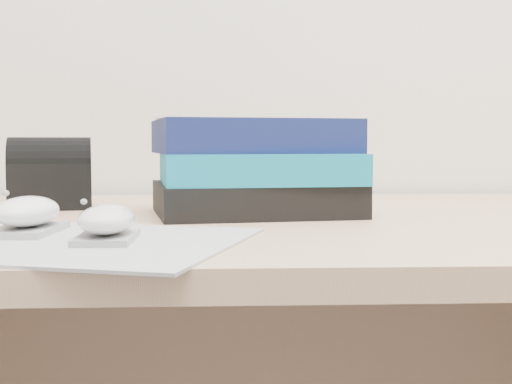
{
  "coord_description": "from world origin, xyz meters",
  "views": [
    {
      "loc": [
        -0.09,
        0.62,
        0.83
      ],
      "look_at": [
        -0.05,
        1.48,
        0.77
      ],
      "focal_mm": 50.0,
      "sensor_mm": 36.0,
      "label": 1
    }
  ],
  "objects_px": {
    "mouse_rear": "(27,215)",
    "mouse_front": "(107,223)",
    "book_stack": "(254,168)",
    "desk": "(282,370)",
    "pouch": "(50,174)"
  },
  "relations": [
    {
      "from": "desk",
      "to": "mouse_front",
      "type": "distance_m",
      "value": 0.46
    },
    {
      "from": "mouse_rear",
      "to": "mouse_front",
      "type": "bearing_deg",
      "value": -33.6
    },
    {
      "from": "mouse_rear",
      "to": "mouse_front",
      "type": "relative_size",
      "value": 1.15
    },
    {
      "from": "pouch",
      "to": "mouse_front",
      "type": "bearing_deg",
      "value": -69.24
    },
    {
      "from": "mouse_rear",
      "to": "mouse_front",
      "type": "distance_m",
      "value": 0.11
    },
    {
      "from": "mouse_rear",
      "to": "pouch",
      "type": "relative_size",
      "value": 0.86
    },
    {
      "from": "mouse_rear",
      "to": "pouch",
      "type": "bearing_deg",
      "value": 98.94
    },
    {
      "from": "desk",
      "to": "book_stack",
      "type": "xyz_separation_m",
      "value": [
        -0.04,
        -0.04,
        0.3
      ]
    },
    {
      "from": "desk",
      "to": "book_stack",
      "type": "height_order",
      "value": "book_stack"
    },
    {
      "from": "book_stack",
      "to": "desk",
      "type": "bearing_deg",
      "value": 40.49
    },
    {
      "from": "book_stack",
      "to": "mouse_front",
      "type": "bearing_deg",
      "value": -119.33
    },
    {
      "from": "desk",
      "to": "pouch",
      "type": "height_order",
      "value": "pouch"
    },
    {
      "from": "mouse_rear",
      "to": "pouch",
      "type": "xyz_separation_m",
      "value": [
        -0.05,
        0.32,
        0.03
      ]
    },
    {
      "from": "mouse_rear",
      "to": "desk",
      "type": "bearing_deg",
      "value": 41.04
    },
    {
      "from": "book_stack",
      "to": "pouch",
      "type": "xyz_separation_m",
      "value": [
        -0.3,
        0.1,
        -0.01
      ]
    }
  ]
}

